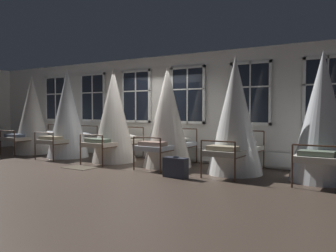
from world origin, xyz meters
name	(u,v)px	position (x,y,z in m)	size (l,w,h in m)	color
ground	(134,165)	(0.00, 0.00, 0.00)	(27.86, 27.86, 0.00)	#4C3D33
back_wall_with_windows	(163,108)	(0.00, 1.44, 1.55)	(14.93, 0.10, 3.10)	silver
window_bank	(160,124)	(0.00, 1.32, 1.08)	(10.28, 0.10, 2.66)	black
cot_first	(33,116)	(-4.56, 0.30, 1.29)	(1.30, 1.94, 2.67)	#4C3323
cot_second	(68,115)	(-2.80, 0.26, 1.34)	(1.30, 1.94, 2.76)	#4C3323
cot_third	(114,117)	(-0.92, 0.27, 1.29)	(1.30, 1.94, 2.67)	#4C3323
cot_fourth	(167,118)	(0.87, 0.30, 1.27)	(1.30, 1.92, 2.62)	#4C3323
cot_fifth	(235,117)	(2.76, 0.25, 1.32)	(1.30, 1.94, 2.73)	#4C3323
cot_sixth	(322,118)	(4.62, 0.31, 1.32)	(1.30, 1.92, 2.71)	#4C3323
rug_third	(80,168)	(-0.92, -1.07, 0.01)	(0.80, 0.56, 0.01)	brown
suitcase_dark	(175,167)	(1.84, -0.93, 0.22)	(0.57, 0.25, 0.47)	#2D3342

